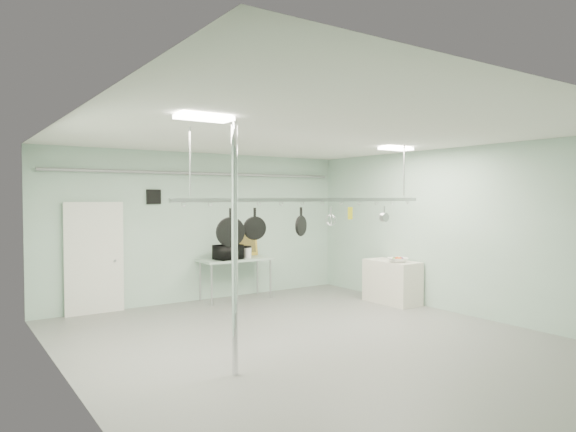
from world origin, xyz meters
TOP-DOWN VIEW (x-y plane):
  - floor at (0.00, 0.00)m, footprint 8.00×8.00m
  - ceiling at (0.00, 0.00)m, footprint 7.00×8.00m
  - back_wall at (0.00, 3.99)m, footprint 7.00×0.02m
  - right_wall at (3.49, 0.00)m, footprint 0.02×8.00m
  - door at (-2.30, 3.94)m, footprint 1.10×0.10m
  - wall_vent at (-1.10, 3.97)m, footprint 0.30×0.04m
  - conduit_pipe at (0.00, 3.90)m, footprint 6.60×0.07m
  - chrome_pole at (-1.70, -0.60)m, footprint 0.08×0.08m
  - prep_table at (0.60, 3.60)m, footprint 1.60×0.70m
  - side_cabinet at (3.15, 1.40)m, footprint 0.60×1.20m
  - pot_rack at (0.20, 0.30)m, footprint 4.80×0.06m
  - light_panel_left at (-2.20, -0.80)m, footprint 0.65×0.30m
  - light_panel_right at (2.40, 0.60)m, footprint 0.65×0.30m
  - microwave at (0.37, 3.51)m, footprint 0.62×0.47m
  - coffee_canister at (0.86, 3.53)m, footprint 0.19×0.19m
  - painting_large at (0.92, 3.90)m, footprint 0.78×0.15m
  - painting_small at (1.06, 3.90)m, footprint 0.30×0.10m
  - fruit_bowl at (3.04, 1.14)m, footprint 0.50×0.50m
  - skillet_left at (-1.28, 0.30)m, footprint 0.43×0.14m
  - skillet_mid at (-0.87, 0.30)m, footprint 0.35×0.16m
  - skillet_right at (-0.02, 0.30)m, footprint 0.32×0.20m
  - whisk at (0.58, 0.30)m, footprint 0.19×0.19m
  - grater at (1.00, 0.30)m, footprint 0.09×0.05m
  - saucepan at (1.80, 0.30)m, footprint 0.17×0.10m
  - fruit_cluster at (3.04, 1.14)m, footprint 0.24×0.24m

SIDE VIEW (x-z plane):
  - floor at x=0.00m, z-range 0.00..0.00m
  - side_cabinet at x=3.15m, z-range 0.00..0.90m
  - prep_table at x=0.60m, z-range 0.38..1.28m
  - fruit_bowl at x=3.04m, z-range 0.90..1.00m
  - fruit_cluster at x=3.04m, z-range 0.94..1.03m
  - coffee_canister at x=0.86m, z-range 0.91..1.13m
  - painting_small at x=1.06m, z-range 0.90..1.16m
  - door at x=-2.30m, z-range -0.05..2.15m
  - microwave at x=0.37m, z-range 0.91..1.22m
  - painting_large at x=0.92m, z-range 0.90..1.49m
  - back_wall at x=0.00m, z-range 0.00..3.20m
  - right_wall at x=3.49m, z-range 0.00..3.20m
  - chrome_pole at x=-1.70m, z-range 0.00..3.20m
  - skillet_left at x=-1.28m, z-range 1.52..2.09m
  - skillet_mid at x=-0.87m, z-range 1.61..2.09m
  - skillet_right at x=-0.02m, z-range 1.62..2.09m
  - whisk at x=0.58m, z-range 1.74..2.09m
  - saucepan at x=1.80m, z-range 1.81..2.09m
  - grater at x=1.00m, z-range 1.86..2.09m
  - pot_rack at x=0.20m, z-range 1.73..2.73m
  - wall_vent at x=-1.10m, z-range 2.10..2.40m
  - conduit_pipe at x=0.00m, z-range 2.71..2.79m
  - light_panel_left at x=-2.20m, z-range 3.14..3.19m
  - light_panel_right at x=2.40m, z-range 3.14..3.19m
  - ceiling at x=0.00m, z-range 3.18..3.20m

